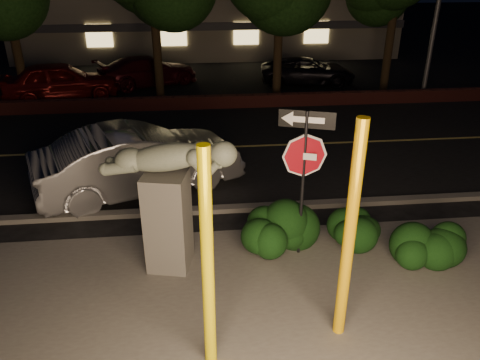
{
  "coord_description": "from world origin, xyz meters",
  "views": [
    {
      "loc": [
        -1.12,
        -6.81,
        5.5
      ],
      "look_at": [
        -0.28,
        1.26,
        1.6
      ],
      "focal_mm": 35.0,
      "sensor_mm": 36.0,
      "label": 1
    }
  ],
  "objects_px": {
    "yellow_pole_left": "(208,265)",
    "sculpture": "(168,191)",
    "parked_car_dark": "(308,71)",
    "silver_sedan": "(139,160)",
    "yellow_pole_right": "(349,236)",
    "signpost": "(304,156)",
    "parked_car_red": "(61,81)",
    "parked_car_darkred": "(148,71)"
  },
  "relations": [
    {
      "from": "signpost",
      "to": "parked_car_dark",
      "type": "height_order",
      "value": "signpost"
    },
    {
      "from": "parked_car_darkred",
      "to": "parked_car_dark",
      "type": "bearing_deg",
      "value": -119.71
    },
    {
      "from": "sculpture",
      "to": "parked_car_darkred",
      "type": "bearing_deg",
      "value": 108.65
    },
    {
      "from": "parked_car_dark",
      "to": "parked_car_red",
      "type": "bearing_deg",
      "value": 105.28
    },
    {
      "from": "parked_car_red",
      "to": "yellow_pole_right",
      "type": "bearing_deg",
      "value": -165.7
    },
    {
      "from": "yellow_pole_left",
      "to": "sculpture",
      "type": "bearing_deg",
      "value": 103.91
    },
    {
      "from": "yellow_pole_right",
      "to": "parked_car_red",
      "type": "height_order",
      "value": "yellow_pole_right"
    },
    {
      "from": "sculpture",
      "to": "parked_car_darkred",
      "type": "distance_m",
      "value": 14.45
    },
    {
      "from": "sculpture",
      "to": "yellow_pole_right",
      "type": "bearing_deg",
      "value": -25.13
    },
    {
      "from": "signpost",
      "to": "parked_car_dark",
      "type": "bearing_deg",
      "value": 95.07
    },
    {
      "from": "yellow_pole_left",
      "to": "yellow_pole_right",
      "type": "height_order",
      "value": "yellow_pole_right"
    },
    {
      "from": "yellow_pole_left",
      "to": "silver_sedan",
      "type": "bearing_deg",
      "value": 104.5
    },
    {
      "from": "yellow_pole_left",
      "to": "parked_car_dark",
      "type": "distance_m",
      "value": 17.24
    },
    {
      "from": "silver_sedan",
      "to": "parked_car_dark",
      "type": "height_order",
      "value": "silver_sedan"
    },
    {
      "from": "yellow_pole_right",
      "to": "signpost",
      "type": "height_order",
      "value": "yellow_pole_right"
    },
    {
      "from": "yellow_pole_right",
      "to": "parked_car_darkred",
      "type": "bearing_deg",
      "value": 104.34
    },
    {
      "from": "yellow_pole_left",
      "to": "parked_car_red",
      "type": "height_order",
      "value": "yellow_pole_left"
    },
    {
      "from": "silver_sedan",
      "to": "parked_car_red",
      "type": "height_order",
      "value": "silver_sedan"
    },
    {
      "from": "parked_car_dark",
      "to": "signpost",
      "type": "bearing_deg",
      "value": 173.19
    },
    {
      "from": "silver_sedan",
      "to": "parked_car_dark",
      "type": "distance_m",
      "value": 12.54
    },
    {
      "from": "parked_car_darkred",
      "to": "sculpture",
      "type": "bearing_deg",
      "value": 159.89
    },
    {
      "from": "parked_car_darkred",
      "to": "parked_car_dark",
      "type": "relative_size",
      "value": 1.06
    },
    {
      "from": "sculpture",
      "to": "parked_car_dark",
      "type": "xyz_separation_m",
      "value": [
        5.95,
        13.87,
        -1.02
      ]
    },
    {
      "from": "yellow_pole_left",
      "to": "parked_car_dark",
      "type": "xyz_separation_m",
      "value": [
        5.33,
        16.36,
        -1.13
      ]
    },
    {
      "from": "sculpture",
      "to": "parked_car_dark",
      "type": "distance_m",
      "value": 15.12
    },
    {
      "from": "yellow_pole_right",
      "to": "parked_car_red",
      "type": "relative_size",
      "value": 0.78
    },
    {
      "from": "silver_sedan",
      "to": "parked_car_red",
      "type": "xyz_separation_m",
      "value": [
        -4.03,
        8.95,
        -0.06
      ]
    },
    {
      "from": "sculpture",
      "to": "signpost",
      "type": "bearing_deg",
      "value": 16.29
    },
    {
      "from": "silver_sedan",
      "to": "signpost",
      "type": "bearing_deg",
      "value": -154.57
    },
    {
      "from": "silver_sedan",
      "to": "parked_car_dark",
      "type": "bearing_deg",
      "value": -54.6
    },
    {
      "from": "yellow_pole_left",
      "to": "parked_car_dark",
      "type": "relative_size",
      "value": 0.79
    },
    {
      "from": "yellow_pole_left",
      "to": "yellow_pole_right",
      "type": "xyz_separation_m",
      "value": [
        2.08,
        0.4,
        0.07
      ]
    },
    {
      "from": "yellow_pole_right",
      "to": "parked_car_red",
      "type": "bearing_deg",
      "value": 117.88
    },
    {
      "from": "parked_car_red",
      "to": "parked_car_dark",
      "type": "xyz_separation_m",
      "value": [
        10.88,
        1.55,
        -0.18
      ]
    },
    {
      "from": "yellow_pole_left",
      "to": "yellow_pole_right",
      "type": "bearing_deg",
      "value": 10.88
    },
    {
      "from": "sculpture",
      "to": "parked_car_dark",
      "type": "bearing_deg",
      "value": 79.45
    },
    {
      "from": "sculpture",
      "to": "parked_car_red",
      "type": "bearing_deg",
      "value": 124.47
    },
    {
      "from": "yellow_pole_right",
      "to": "sculpture",
      "type": "height_order",
      "value": "yellow_pole_right"
    },
    {
      "from": "sculpture",
      "to": "yellow_pole_left",
      "type": "bearing_deg",
      "value": -63.42
    },
    {
      "from": "signpost",
      "to": "parked_car_darkred",
      "type": "bearing_deg",
      "value": 124.95
    },
    {
      "from": "parked_car_darkred",
      "to": "signpost",
      "type": "bearing_deg",
      "value": 169.8
    },
    {
      "from": "yellow_pole_right",
      "to": "parked_car_darkred",
      "type": "xyz_separation_m",
      "value": [
        -4.2,
        16.43,
        -1.14
      ]
    }
  ]
}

